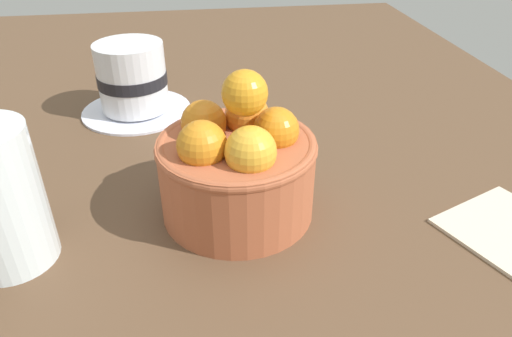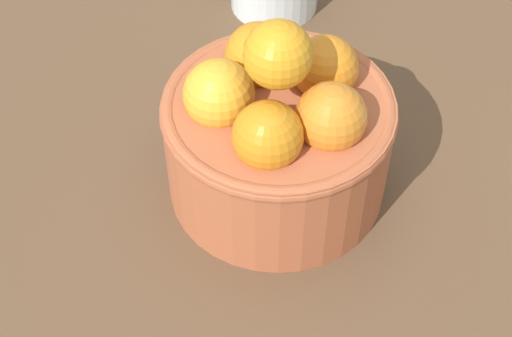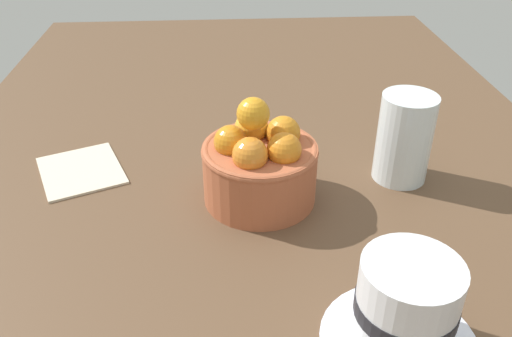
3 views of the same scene
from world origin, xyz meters
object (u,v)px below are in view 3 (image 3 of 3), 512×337
(coffee_cup, at_px, (405,309))
(water_glass, at_px, (404,138))
(folded_napkin, at_px, (81,170))
(terracotta_bowl, at_px, (260,164))

(coffee_cup, distance_m, water_glass, 0.27)
(folded_napkin, bearing_deg, water_glass, 84.58)
(coffee_cup, distance_m, folded_napkin, 0.44)
(coffee_cup, height_order, folded_napkin, coffee_cup)
(terracotta_bowl, bearing_deg, coffee_cup, 24.80)
(water_glass, xyz_separation_m, folded_napkin, (-0.04, -0.41, -0.05))
(water_glass, bearing_deg, coffee_cup, -16.55)
(water_glass, height_order, folded_napkin, water_glass)
(terracotta_bowl, xyz_separation_m, folded_napkin, (-0.07, -0.23, -0.04))
(terracotta_bowl, bearing_deg, folded_napkin, -107.94)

